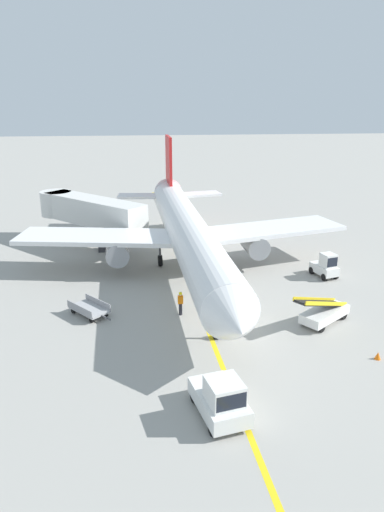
{
  "coord_description": "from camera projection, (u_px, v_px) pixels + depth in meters",
  "views": [
    {
      "loc": [
        -5.43,
        -26.42,
        14.32
      ],
      "look_at": [
        -1.94,
        7.53,
        2.5
      ],
      "focal_mm": 32.94,
      "sensor_mm": 36.0,
      "label": 1
    }
  ],
  "objects": [
    {
      "name": "safety_cone_nose_left",
      "position": [
        378.0,
        356.0,
        26.7
      ],
      "size": [
        0.36,
        0.36,
        0.44
      ],
      "primitive_type": "cone",
      "color": "orange",
      "rests_on": "ground"
    },
    {
      "name": "jet_bridge",
      "position": [
        84.0,
        210.0,
        46.07
      ],
      "size": [
        10.99,
        10.59,
        4.85
      ],
      "color": "silver",
      "rests_on": "ground"
    },
    {
      "name": "belt_loader_forward_hold",
      "position": [
        324.0,
        312.0,
        30.79
      ],
      "size": [
        4.75,
        3.99,
        2.59
      ],
      "color": "silver",
      "rests_on": "ground"
    },
    {
      "name": "baggage_cart_loaded",
      "position": [
        89.0,
        309.0,
        31.94
      ],
      "size": [
        3.09,
        3.35,
        0.94
      ],
      "color": "#A5A5A8",
      "rests_on": "ground"
    },
    {
      "name": "ground_crew_marshaller",
      "position": [
        180.0,
        303.0,
        31.83
      ],
      "size": [
        0.36,
        0.24,
        1.7
      ],
      "color": "#26262D",
      "rests_on": "ground"
    },
    {
      "name": "taxi_line_yellow",
      "position": [
        196.0,
        299.0,
        34.56
      ],
      "size": [
        4.68,
        79.9,
        0.01
      ],
      "primitive_type": "cube",
      "rotation": [
        0.0,
        0.0,
        0.05
      ],
      "color": "yellow",
      "rests_on": "ground"
    },
    {
      "name": "safety_cone_nose_right",
      "position": [
        328.0,
        259.0,
        42.35
      ],
      "size": [
        0.36,
        0.36,
        0.44
      ],
      "primitive_type": "cone",
      "color": "orange",
      "rests_on": "ground"
    },
    {
      "name": "ground_plane",
      "position": [
        234.0,
        330.0,
        30.05
      ],
      "size": [
        300.0,
        300.0,
        0.0
      ],
      "primitive_type": "plane",
      "color": "#9E9B93"
    },
    {
      "name": "baggage_tug_near_wing",
      "position": [
        325.0,
        266.0,
        38.48
      ],
      "size": [
        1.92,
        2.67,
        2.1
      ],
      "color": "silver",
      "rests_on": "ground"
    },
    {
      "name": "airliner",
      "position": [
        187.0,
        232.0,
        39.15
      ],
      "size": [
        28.57,
        35.32,
        10.1
      ],
      "color": "white",
      "rests_on": "ground"
    },
    {
      "name": "pushback_tug",
      "position": [
        221.0,
        399.0,
        21.66
      ],
      "size": [
        2.65,
        3.93,
        2.2
      ],
      "color": "silver",
      "rests_on": "ground"
    }
  ]
}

